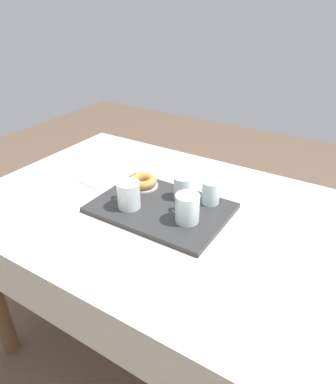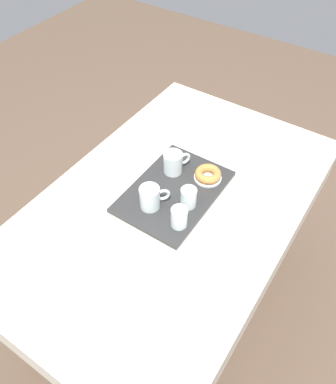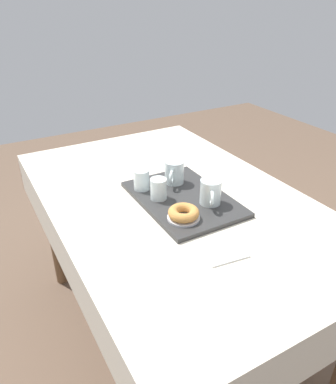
{
  "view_description": "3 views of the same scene",
  "coord_description": "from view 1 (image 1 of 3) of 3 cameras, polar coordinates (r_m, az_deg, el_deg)",
  "views": [
    {
      "loc": [
        -0.51,
        0.85,
        1.39
      ],
      "look_at": [
        0.04,
        -0.03,
        0.8
      ],
      "focal_mm": 32.74,
      "sensor_mm": 36.0,
      "label": 1
    },
    {
      "loc": [
        -0.82,
        -0.53,
        1.87
      ],
      "look_at": [
        -0.01,
        0.01,
        0.8
      ],
      "focal_mm": 36.02,
      "sensor_mm": 36.0,
      "label": 2
    },
    {
      "loc": [
        1.06,
        -0.62,
        1.45
      ],
      "look_at": [
        0.03,
        -0.04,
        0.8
      ],
      "focal_mm": 34.68,
      "sensor_mm": 36.0,
      "label": 3
    }
  ],
  "objects": [
    {
      "name": "ground_plane",
      "position": [
        1.71,
        0.71,
        -24.73
      ],
      "size": [
        6.0,
        6.0,
        0.0
      ],
      "primitive_type": "plane",
      "color": "brown"
    },
    {
      "name": "dining_table",
      "position": [
        1.23,
        0.9,
        -6.7
      ],
      "size": [
        1.43,
        0.9,
        0.75
      ],
      "color": "beige",
      "rests_on": "ground"
    },
    {
      "name": "serving_tray",
      "position": [
        1.19,
        -1.16,
        -2.58
      ],
      "size": [
        0.45,
        0.31,
        0.02
      ],
      "primitive_type": "cube",
      "color": "#2D2D2D",
      "rests_on": "dining_table"
    },
    {
      "name": "tea_mug_left",
      "position": [
        1.09,
        3.13,
        -2.72
      ],
      "size": [
        0.1,
        0.09,
        0.09
      ],
      "color": "silver",
      "rests_on": "serving_tray"
    },
    {
      "name": "tea_mug_right",
      "position": [
        1.16,
        -6.46,
        -0.55
      ],
      "size": [
        0.11,
        0.08,
        0.09
      ],
      "color": "silver",
      "rests_on": "serving_tray"
    },
    {
      "name": "water_glass_near",
      "position": [
        1.19,
        6.97,
        -0.24
      ],
      "size": [
        0.06,
        0.06,
        0.08
      ],
      "color": "silver",
      "rests_on": "serving_tray"
    },
    {
      "name": "water_glass_far",
      "position": [
        1.21,
        2.35,
        0.55
      ],
      "size": [
        0.06,
        0.06,
        0.08
      ],
      "color": "silver",
      "rests_on": "serving_tray"
    },
    {
      "name": "donut_plate_left",
      "position": [
        1.3,
        -4.1,
        1.02
      ],
      "size": [
        0.11,
        0.11,
        0.01
      ],
      "primitive_type": "cylinder",
      "color": "silver",
      "rests_on": "serving_tray"
    },
    {
      "name": "sugar_donut_left",
      "position": [
        1.29,
        -4.13,
        1.8
      ],
      "size": [
        0.11,
        0.11,
        0.03
      ],
      "primitive_type": "torus",
      "color": "#BC7F3D",
      "rests_on": "donut_plate_left"
    },
    {
      "name": "paper_napkin",
      "position": [
        1.4,
        -10.9,
        2.03
      ],
      "size": [
        0.13,
        0.14,
        0.01
      ],
      "primitive_type": "cube",
      "rotation": [
        0.0,
        0.0,
        -0.12
      ],
      "color": "white",
      "rests_on": "dining_table"
    }
  ]
}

